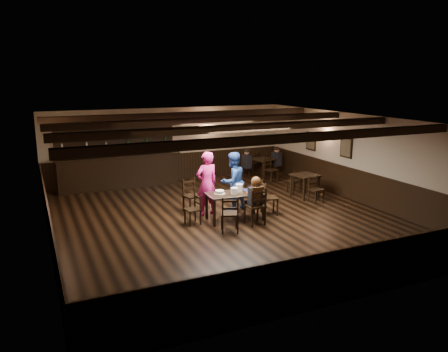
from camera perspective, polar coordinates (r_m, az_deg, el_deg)
name	(u,v)px	position (r m, az deg, el deg)	size (l,w,h in m)	color
ground	(225,218)	(12.04, 0.11, -5.57)	(10.00, 10.00, 0.00)	black
room_shell	(225,156)	(11.65, 0.08, 2.66)	(9.02, 10.02, 2.71)	beige
dining_table	(235,196)	(11.75, 1.46, -2.64)	(1.58, 0.86, 0.75)	black
chair_near_left	(230,212)	(10.83, 0.77, -4.68)	(0.55, 0.54, 0.94)	black
chair_near_right	(257,204)	(11.39, 4.31, -3.62)	(0.49, 0.47, 1.00)	black
chair_end_left	(195,207)	(11.53, -3.83, -4.02)	(0.39, 0.40, 0.80)	black
chair_end_right	(267,195)	(12.32, 5.61, -2.50)	(0.52, 0.54, 0.95)	black
chair_far_pushed	(191,193)	(12.57, -4.36, -2.19)	(0.52, 0.50, 0.95)	black
woman_pink	(207,184)	(12.12, -2.27, -1.01)	(0.66, 0.43, 1.81)	#D5258B
man_blue	(233,182)	(12.53, 1.15, -0.75)	(0.84, 0.65, 1.72)	navy
seated_person	(256,193)	(11.37, 4.15, -2.27)	(0.35, 0.53, 0.86)	black
cake	(220,192)	(11.65, -0.58, -2.14)	(0.30, 0.30, 0.09)	white
plate_stack_a	(234,191)	(11.60, 1.35, -1.96)	(0.19, 0.19, 0.18)	white
plate_stack_b	(239,188)	(11.84, 2.01, -1.56)	(0.18, 0.18, 0.22)	white
tea_light	(236,191)	(11.85, 1.60, -1.97)	(0.05, 0.05, 0.06)	#A5A8AD
salt_shaker	(249,191)	(11.79, 3.30, -1.95)	(0.04, 0.04, 0.09)	silver
pepper_shaker	(250,191)	(11.78, 3.42, -1.95)	(0.04, 0.04, 0.10)	#A5A8AD
drink_glass	(242,189)	(11.96, 2.32, -1.68)	(0.07, 0.07, 0.11)	silver
menu_red	(252,192)	(11.83, 3.66, -2.13)	(0.28, 0.20, 0.00)	#9F1E11
menu_blue	(250,190)	(12.05, 3.44, -1.84)	(0.34, 0.24, 0.00)	#101C50
bar_counter	(118,167)	(15.68, -13.64, 1.17)	(4.30, 0.70, 2.20)	black
back_table_a	(305,178)	(14.20, 10.56, -0.22)	(0.85, 0.85, 0.75)	black
back_table_b	(262,161)	(16.69, 4.99, 1.93)	(1.09, 1.09, 0.75)	black
bg_patron_left	(247,158)	(16.26, 2.99, 2.31)	(0.28, 0.39, 0.73)	black
bg_patron_right	(277,156)	(16.82, 6.89, 2.59)	(0.29, 0.39, 0.73)	black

